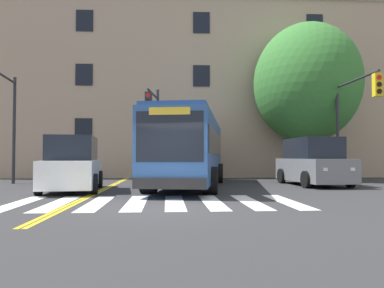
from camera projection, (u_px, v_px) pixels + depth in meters
ground_plane at (159, 207)px, 10.27m from camera, size 120.00×120.00×0.00m
crosswalk at (155, 203)px, 11.28m from camera, size 8.72×4.03×0.01m
lane_line_yellow_inner at (128, 177)px, 25.13m from camera, size 0.12×36.00×0.01m
lane_line_yellow_outer at (131, 177)px, 25.14m from camera, size 0.12×36.00×0.01m
city_bus at (190, 149)px, 17.41m from camera, size 4.20×11.43×3.23m
car_white_near_lane at (73, 165)px, 15.14m from camera, size 2.64×5.07×2.20m
car_grey_far_lane at (313, 163)px, 18.15m from camera, size 2.55×5.05×2.29m
traffic_light_near_corner at (353, 109)px, 18.23m from camera, size 0.34×4.07×5.47m
traffic_light_far_corner at (6, 108)px, 18.08m from camera, size 0.58×3.14×5.50m
traffic_light_overhead at (154, 118)px, 20.42m from camera, size 0.60×3.17×5.28m
street_tree_curbside_large at (306, 83)px, 23.06m from camera, size 8.04×8.42×9.60m
building_facade at (198, 90)px, 27.56m from camera, size 38.01×6.28×12.61m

